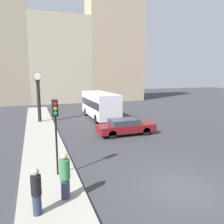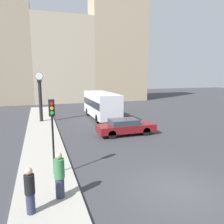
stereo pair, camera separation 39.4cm
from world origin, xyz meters
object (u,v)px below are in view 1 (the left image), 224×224
object	(u,v)px
sedan_car	(125,126)
street_clock	(39,98)
pedestrian_black_jacket	(36,191)
pedestrian_green_hoodie	(65,176)
traffic_light_near	(56,122)
bus_distant	(100,104)

from	to	relation	value
sedan_car	street_clock	world-z (taller)	street_clock
pedestrian_black_jacket	pedestrian_green_hoodie	world-z (taller)	pedestrian_green_hoodie
traffic_light_near	street_clock	distance (m)	12.73
bus_distant	pedestrian_black_jacket	world-z (taller)	bus_distant
street_clock	bus_distant	bearing A→B (deg)	-0.02
sedan_car	traffic_light_near	size ratio (longest dim) A/B	1.31
street_clock	pedestrian_black_jacket	bearing A→B (deg)	-92.11
bus_distant	sedan_car	bearing A→B (deg)	-89.82
bus_distant	pedestrian_black_jacket	xyz separation A→B (m)	(-6.88, -15.54, -0.66)
sedan_car	pedestrian_black_jacket	bearing A→B (deg)	-128.89
bus_distant	pedestrian_green_hoodie	world-z (taller)	bus_distant
sedan_car	bus_distant	bearing A→B (deg)	90.18
traffic_light_near	pedestrian_black_jacket	size ratio (longest dim) A/B	2.17
pedestrian_green_hoodie	street_clock	bearing A→B (deg)	91.76
traffic_light_near	pedestrian_green_hoodie	distance (m)	2.70
street_clock	pedestrian_black_jacket	size ratio (longest dim) A/B	3.00
bus_distant	street_clock	distance (m)	6.37
traffic_light_near	pedestrian_black_jacket	distance (m)	3.44
sedan_car	bus_distant	world-z (taller)	bus_distant
bus_distant	pedestrian_black_jacket	bearing A→B (deg)	-113.87
sedan_car	pedestrian_black_jacket	size ratio (longest dim) A/B	2.83
sedan_car	traffic_light_near	bearing A→B (deg)	-135.95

